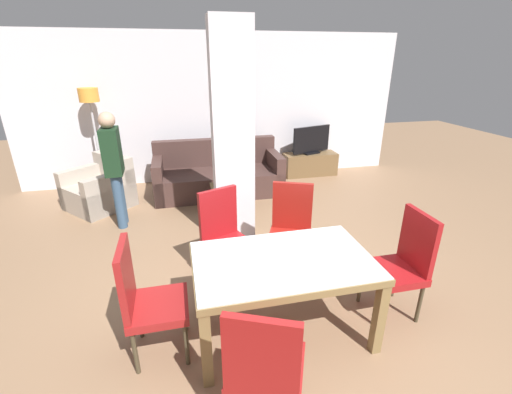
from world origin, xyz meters
TOP-DOWN VIEW (x-y plane):
  - ground_plane at (0.00, 0.00)m, footprint 18.00×18.00m
  - back_wall at (0.00, 4.32)m, footprint 7.20×0.09m
  - divider_pillar at (-0.11, 1.80)m, footprint 0.49×0.30m
  - dining_table at (0.00, 0.00)m, footprint 1.48×0.91m
  - dining_chair_far_right at (0.37, 0.88)m, footprint 0.60×0.60m
  - dining_chair_far_left at (-0.37, 0.87)m, footprint 0.60×0.60m
  - dining_chair_near_left at (-0.37, -0.82)m, footprint 0.61×0.61m
  - dining_chair_head_right at (1.14, 0.00)m, footprint 0.46×0.46m
  - dining_chair_head_left at (-1.10, 0.00)m, footprint 0.46×0.46m
  - sofa at (-0.11, 3.48)m, footprint 2.19×0.93m
  - armchair at (-2.04, 3.27)m, footprint 1.19×1.19m
  - coffee_table at (-0.06, 2.56)m, footprint 0.55×0.49m
  - bottle at (0.08, 2.59)m, footprint 0.06×0.06m
  - tv_stand at (1.84, 4.04)m, footprint 1.07×0.40m
  - tv_screen at (1.84, 4.04)m, footprint 0.84×0.30m
  - floor_lamp at (-2.11, 3.95)m, footprint 0.31×0.31m
  - standing_person at (-1.64, 2.50)m, footprint 0.23×0.39m

SIDE VIEW (x-z plane):
  - ground_plane at x=0.00m, z-range 0.00..0.00m
  - coffee_table at x=-0.06m, z-range 0.01..0.44m
  - tv_stand at x=1.84m, z-range 0.00..0.45m
  - armchair at x=-2.04m, z-range -0.12..0.69m
  - sofa at x=-0.11m, z-range -0.15..0.75m
  - bottle at x=0.08m, z-range 0.41..0.66m
  - dining_chair_far_right at x=0.37m, z-range 0.04..1.06m
  - dining_chair_far_left at x=-0.37m, z-range 0.04..1.06m
  - dining_chair_near_left at x=-0.37m, z-range 0.04..1.06m
  - dining_chair_head_right at x=1.14m, z-range 0.04..1.06m
  - dining_chair_head_left at x=-1.10m, z-range 0.04..1.06m
  - dining_table at x=0.00m, z-range 0.21..0.95m
  - tv_screen at x=1.84m, z-range 0.44..0.99m
  - standing_person at x=-1.64m, z-range 0.12..1.74m
  - divider_pillar at x=-0.11m, z-range 0.00..2.70m
  - back_wall at x=0.00m, z-range 0.00..2.70m
  - floor_lamp at x=-2.11m, z-range 0.61..2.42m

